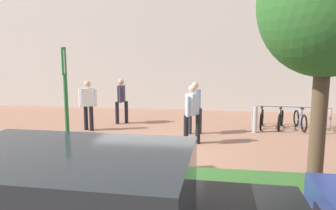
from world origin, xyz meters
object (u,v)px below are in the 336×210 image
object	(u,v)px
bollard_steel	(255,119)
person_suited_navy	(121,98)
parking_sign_post	(66,95)
person_shirt_white	(192,110)
bike_rack_cluster	(290,119)
tree_sidewalk	(327,3)
person_shirt_blue	(195,104)
person_casual_tan	(88,102)
bike_at_sign	(72,160)

from	to	relation	value
bollard_steel	person_suited_navy	distance (m)	4.97
parking_sign_post	person_shirt_white	world-z (taller)	parking_sign_post
bollard_steel	bike_rack_cluster	bearing A→B (deg)	30.14
parking_sign_post	bollard_steel	bearing A→B (deg)	47.17
tree_sidewalk	person_shirt_white	xyz separation A→B (m)	(-2.50, 2.81, -2.40)
person_shirt_white	person_suited_navy	distance (m)	3.80
person_shirt_white	person_suited_navy	xyz separation A→B (m)	(-2.88, 2.48, 0.00)
parking_sign_post	bike_rack_cluster	xyz separation A→B (m)	(5.64, 5.43, -1.38)
bike_rack_cluster	bollard_steel	xyz separation A→B (m)	(-1.32, -0.76, 0.10)
parking_sign_post	bollard_steel	size ratio (longest dim) A/B	2.96
person_shirt_blue	parking_sign_post	bearing A→B (deg)	-119.13
bike_rack_cluster	person_casual_tan	size ratio (longest dim) A/B	1.54
tree_sidewalk	person_casual_tan	world-z (taller)	tree_sidewalk
person_shirt_white	person_shirt_blue	world-z (taller)	same
bike_at_sign	bollard_steel	xyz separation A→B (m)	(4.31, 4.59, 0.10)
bike_at_sign	bollard_steel	distance (m)	6.30
person_suited_navy	bike_rack_cluster	bearing A→B (deg)	-0.25
bollard_steel	person_shirt_blue	size ratio (longest dim) A/B	0.52
person_suited_navy	person_shirt_blue	bearing A→B (deg)	-23.91
bike_at_sign	bike_rack_cluster	xyz separation A→B (m)	(5.62, 5.36, -0.00)
tree_sidewalk	person_shirt_blue	bearing A→B (deg)	121.86
bike_rack_cluster	person_casual_tan	bearing A→B (deg)	-169.75
parking_sign_post	bollard_steel	xyz separation A→B (m)	(4.33, 4.67, -1.28)
bike_rack_cluster	bollard_steel	size ratio (longest dim) A/B	2.95
bike_at_sign	person_suited_navy	world-z (taller)	person_suited_navy
bollard_steel	person_suited_navy	size ratio (longest dim) A/B	0.52
person_suited_navy	tree_sidewalk	bearing A→B (deg)	-44.53
parking_sign_post	person_suited_navy	bearing A→B (deg)	95.79
tree_sidewalk	person_casual_tan	xyz separation A→B (m)	(-6.17, 4.00, -2.40)
person_casual_tan	person_shirt_white	bearing A→B (deg)	-18.00
bike_at_sign	person_casual_tan	size ratio (longest dim) A/B	0.93
bike_rack_cluster	bollard_steel	world-z (taller)	bollard_steel
person_casual_tan	person_suited_navy	size ratio (longest dim) A/B	1.00
bike_at_sign	person_casual_tan	world-z (taller)	person_casual_tan
tree_sidewalk	person_shirt_white	size ratio (longest dim) A/B	2.75
person_suited_navy	person_casual_tan	bearing A→B (deg)	-121.57
parking_sign_post	person_casual_tan	bearing A→B (deg)	107.91
person_shirt_white	bollard_steel	bearing A→B (deg)	40.17
tree_sidewalk	person_shirt_white	bearing A→B (deg)	131.72
bollard_steel	person_casual_tan	size ratio (longest dim) A/B	0.52
parking_sign_post	bike_at_sign	xyz separation A→B (m)	(0.02, 0.08, -1.38)
person_shirt_white	person_casual_tan	world-z (taller)	same
tree_sidewalk	bollard_steel	bearing A→B (deg)	96.32
tree_sidewalk	person_suited_navy	distance (m)	7.92
bike_rack_cluster	person_shirt_blue	distance (m)	3.60
person_shirt_blue	person_suited_navy	bearing A→B (deg)	156.09
bike_at_sign	bollard_steel	size ratio (longest dim) A/B	1.78
person_shirt_white	person_suited_navy	bearing A→B (deg)	139.18
parking_sign_post	tree_sidewalk	bearing A→B (deg)	2.00
parking_sign_post	bollard_steel	world-z (taller)	parking_sign_post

